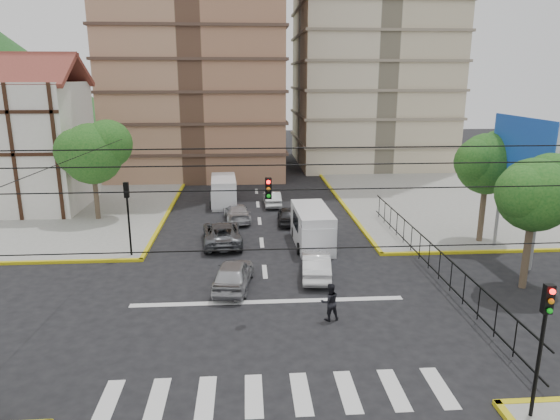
{
  "coord_description": "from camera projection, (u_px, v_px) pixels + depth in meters",
  "views": [
    {
      "loc": [
        -0.92,
        -20.6,
        10.36
      ],
      "look_at": [
        0.71,
        3.13,
        4.0
      ],
      "focal_mm": 32.0,
      "sensor_mm": 36.0,
      "label": 1
    }
  ],
  "objects": [
    {
      "name": "traffic_light_se",
      "position": [
        543.0,
        329.0,
        14.79
      ],
      "size": [
        0.28,
        0.22,
        4.4
      ],
      "color": "black",
      "rests_on": "ground"
    },
    {
      "name": "billboard",
      "position": [
        522.0,
        158.0,
        27.78
      ],
      "size": [
        0.36,
        6.2,
        8.1
      ],
      "color": "slate",
      "rests_on": "ground"
    },
    {
      "name": "traffic_light_hanging",
      "position": [
        271.0,
        197.0,
        19.11
      ],
      "size": [
        18.0,
        9.12,
        0.92
      ],
      "color": "black",
      "rests_on": "ground"
    },
    {
      "name": "ground",
      "position": [
        269.0,
        313.0,
        22.59
      ],
      "size": [
        160.0,
        160.0,
        0.0
      ],
      "primitive_type": "plane",
      "color": "black",
      "rests_on": "ground"
    },
    {
      "name": "car_white_front_right",
      "position": [
        316.0,
        265.0,
        26.56
      ],
      "size": [
        1.87,
        4.3,
        1.38
      ],
      "primitive_type": "imported",
      "rotation": [
        0.0,
        0.0,
        3.04
      ],
      "color": "silver",
      "rests_on": "ground"
    },
    {
      "name": "sidewalk_ne",
      "position": [
        489.0,
        200.0,
        43.17
      ],
      "size": [
        26.0,
        26.0,
        0.15
      ],
      "primitive_type": "cube",
      "color": "gray",
      "rests_on": "ground"
    },
    {
      "name": "van_right_lane",
      "position": [
        313.0,
        229.0,
        31.19
      ],
      "size": [
        2.25,
        5.37,
        2.39
      ],
      "rotation": [
        0.0,
        0.0,
        0.03
      ],
      "color": "silver",
      "rests_on": "ground"
    },
    {
      "name": "car_white_rear_right",
      "position": [
        272.0,
        198.0,
        41.31
      ],
      "size": [
        1.42,
        3.78,
        1.23
      ],
      "primitive_type": "imported",
      "rotation": [
        0.0,
        0.0,
        3.17
      ],
      "color": "silver",
      "rests_on": "ground"
    },
    {
      "name": "pedestrian_crosswalk",
      "position": [
        330.0,
        302.0,
        21.79
      ],
      "size": [
        0.94,
        0.79,
        1.71
      ],
      "primitive_type": "imported",
      "rotation": [
        0.0,
        0.0,
        3.33
      ],
      "color": "black",
      "rests_on": "ground"
    },
    {
      "name": "stop_line",
      "position": [
        268.0,
        302.0,
        23.75
      ],
      "size": [
        13.0,
        0.4,
        0.01
      ],
      "primitive_type": "cube",
      "color": "silver",
      "rests_on": "ground"
    },
    {
      "name": "car_darkgrey_mid_right",
      "position": [
        288.0,
        215.0,
        36.33
      ],
      "size": [
        1.64,
        3.74,
        1.25
      ],
      "primitive_type": "imported",
      "rotation": [
        0.0,
        0.0,
        3.1
      ],
      "color": "#242426",
      "rests_on": "ground"
    },
    {
      "name": "traffic_light_nw",
      "position": [
        128.0,
        207.0,
        28.79
      ],
      "size": [
        0.28,
        0.22,
        4.4
      ],
      "color": "black",
      "rests_on": "ground"
    },
    {
      "name": "crosswalk_stripes",
      "position": [
        278.0,
        394.0,
        16.81
      ],
      "size": [
        12.0,
        2.4,
        0.01
      ],
      "primitive_type": "cube",
      "color": "silver",
      "rests_on": "ground"
    },
    {
      "name": "tree_park_c",
      "position": [
        489.0,
        161.0,
        30.83
      ],
      "size": [
        4.65,
        3.8,
        7.25
      ],
      "color": "#473828",
      "rests_on": "ground"
    },
    {
      "name": "car_grey_mid_left",
      "position": [
        222.0,
        233.0,
        31.87
      ],
      "size": [
        2.78,
        5.3,
        1.42
      ],
      "primitive_type": "imported",
      "rotation": [
        0.0,
        0.0,
        3.23
      ],
      "color": "slate",
      "rests_on": "ground"
    },
    {
      "name": "car_silver_front_left",
      "position": [
        233.0,
        274.0,
        25.18
      ],
      "size": [
        2.31,
        4.5,
        1.47
      ],
      "primitive_type": "imported",
      "rotation": [
        0.0,
        0.0,
        3.0
      ],
      "color": "#A5A6AA",
      "rests_on": "ground"
    },
    {
      "name": "tree_tudor",
      "position": [
        93.0,
        151.0,
        35.89
      ],
      "size": [
        5.39,
        4.4,
        7.43
      ],
      "color": "#473828",
      "rests_on": "ground"
    },
    {
      "name": "park_fence",
      "position": [
        428.0,
        271.0,
        27.53
      ],
      "size": [
        0.1,
        22.5,
        1.66
      ],
      "primitive_type": null,
      "color": "black",
      "rests_on": "ground"
    },
    {
      "name": "car_silver_rear_left",
      "position": [
        237.0,
        213.0,
        36.96
      ],
      "size": [
        2.28,
        4.46,
        1.24
      ],
      "primitive_type": "imported",
      "rotation": [
        0.0,
        0.0,
        3.27
      ],
      "color": "silver",
      "rests_on": "ground"
    },
    {
      "name": "sidewalk_nw",
      "position": [
        12.0,
        208.0,
        40.52
      ],
      "size": [
        26.0,
        26.0,
        0.15
      ],
      "primitive_type": "cube",
      "color": "gray",
      "rests_on": "ground"
    },
    {
      "name": "tudor_building",
      "position": [
        16.0,
        144.0,
        39.25
      ],
      "size": [
        10.8,
        8.05,
        12.23
      ],
      "color": "silver",
      "rests_on": "ground"
    },
    {
      "name": "tree_park_a",
      "position": [
        536.0,
        191.0,
        24.11
      ],
      "size": [
        4.41,
        3.6,
        6.83
      ],
      "color": "#473828",
      "rests_on": "ground"
    },
    {
      "name": "van_left_lane",
      "position": [
        224.0,
        192.0,
        41.41
      ],
      "size": [
        2.24,
        5.14,
        2.27
      ],
      "rotation": [
        0.0,
        0.0,
        0.05
      ],
      "color": "silver",
      "rests_on": "ground"
    }
  ]
}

